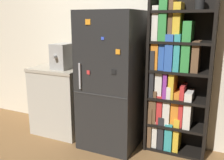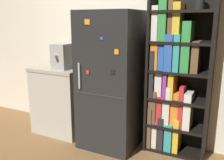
{
  "view_description": "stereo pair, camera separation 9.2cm",
  "coord_description": "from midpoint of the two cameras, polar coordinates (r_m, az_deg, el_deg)",
  "views": [
    {
      "loc": [
        1.26,
        -2.59,
        1.57
      ],
      "look_at": [
        -0.01,
        0.15,
        0.84
      ],
      "focal_mm": 40.0,
      "sensor_mm": 36.0,
      "label": 1
    },
    {
      "loc": [
        1.34,
        -2.55,
        1.57
      ],
      "look_at": [
        -0.01,
        0.15,
        0.84
      ],
      "focal_mm": 40.0,
      "sensor_mm": 36.0,
      "label": 2
    }
  ],
  "objects": [
    {
      "name": "ground_plane",
      "position": [
        3.28,
        -1.86,
        -14.96
      ],
      "size": [
        16.0,
        16.0,
        0.0
      ],
      "primitive_type": "plane",
      "color": "olive"
    },
    {
      "name": "wall_back",
      "position": [
        3.32,
        1.7,
        9.0
      ],
      "size": [
        8.0,
        0.05,
        2.6
      ],
      "color": "beige",
      "rests_on": "ground_plane"
    },
    {
      "name": "espresso_machine",
      "position": [
        3.38,
        -11.86,
        5.37
      ],
      "size": [
        0.22,
        0.37,
        0.33
      ],
      "color": "#A5A39E",
      "rests_on": "kitchen_counter"
    },
    {
      "name": "refrigerator",
      "position": [
        3.08,
        -0.95,
        -0.12
      ],
      "size": [
        0.69,
        0.68,
        1.67
      ],
      "color": "black",
      "rests_on": "ground_plane"
    },
    {
      "name": "kitchen_counter",
      "position": [
        3.62,
        -12.2,
        -4.39
      ],
      "size": [
        0.72,
        0.6,
        0.93
      ],
      "color": "#BCB7A8",
      "rests_on": "ground_plane"
    },
    {
      "name": "bookshelf",
      "position": [
        3.0,
        13.09,
        0.74
      ],
      "size": [
        0.71,
        0.34,
        1.98
      ],
      "color": "black",
      "rests_on": "ground_plane"
    }
  ]
}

